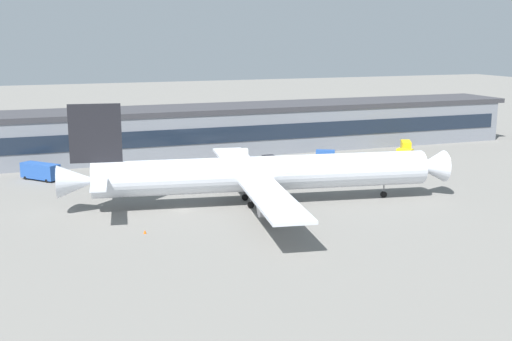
{
  "coord_description": "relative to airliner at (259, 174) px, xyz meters",
  "views": [
    {
      "loc": [
        -25.6,
        -102.93,
        28.36
      ],
      "look_at": [
        13.9,
        2.89,
        5.0
      ],
      "focal_mm": 46.04,
      "sensor_mm": 36.0,
      "label": 1
    }
  ],
  "objects": [
    {
      "name": "traffic_cone_0",
      "position": [
        -21.71,
        -10.4,
        -4.96
      ],
      "size": [
        0.46,
        0.46,
        0.58
      ],
      "primitive_type": "cone",
      "color": "#F2590C",
      "rests_on": "ground_plane"
    },
    {
      "name": "fuel_truck",
      "position": [
        -34.28,
        33.0,
        -3.37
      ],
      "size": [
        7.6,
        8.19,
        3.35
      ],
      "color": "#2651A5",
      "rests_on": "ground_plane"
    },
    {
      "name": "pushback_tractor",
      "position": [
        14.94,
        31.97,
        -4.2
      ],
      "size": [
        2.78,
        4.89,
        1.75
      ],
      "color": "black",
      "rests_on": "ground_plane"
    },
    {
      "name": "follow_me_car",
      "position": [
        29.95,
        34.65,
        -4.16
      ],
      "size": [
        4.77,
        3.81,
        1.85
      ],
      "color": "#2651A5",
      "rests_on": "ground_plane"
    },
    {
      "name": "stair_truck",
      "position": [
        7.18,
        34.07,
        -3.27
      ],
      "size": [
        6.39,
        3.73,
        3.55
      ],
      "color": "white",
      "rests_on": "ground_plane"
    },
    {
      "name": "airliner",
      "position": [
        0.0,
        0.0,
        0.0
      ],
      "size": [
        67.09,
        57.72,
        17.7
      ],
      "color": "silver",
      "rests_on": "ground_plane"
    },
    {
      "name": "crew_van",
      "position": [
        52.74,
        35.9,
        -3.79
      ],
      "size": [
        4.35,
        5.63,
        2.55
      ],
      "color": "yellow",
      "rests_on": "ground_plane"
    },
    {
      "name": "baggage_tug",
      "position": [
        48.37,
        29.72,
        -4.17
      ],
      "size": [
        3.81,
        4.06,
        1.85
      ],
      "color": "yellow",
      "rests_on": "ground_plane"
    },
    {
      "name": "ground_plane",
      "position": [
        -12.99,
        0.96,
        -5.25
      ],
      "size": [
        600.0,
        600.0,
        0.0
      ],
      "primitive_type": "plane",
      "color": "slate"
    },
    {
      "name": "terminal_building",
      "position": [
        -12.99,
        50.57,
        0.48
      ],
      "size": [
        201.22,
        17.24,
        11.42
      ],
      "color": "gray",
      "rests_on": "ground_plane"
    }
  ]
}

